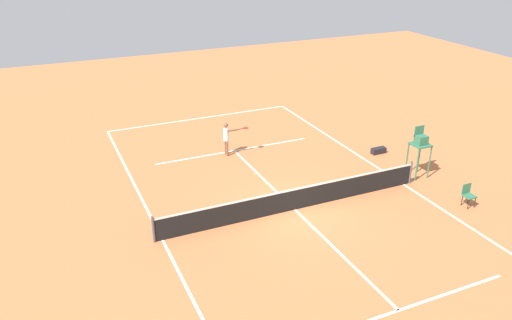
{
  "coord_description": "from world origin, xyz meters",
  "views": [
    {
      "loc": [
        8.9,
        16.02,
        10.5
      ],
      "look_at": [
        0.17,
        -3.5,
        0.8
      ],
      "focal_mm": 36.12,
      "sensor_mm": 36.0,
      "label": 1
    }
  ],
  "objects_px": {
    "tennis_ball": "(255,174)",
    "equipment_bag": "(378,151)",
    "courtside_chair_near": "(468,194)",
    "umpire_chair": "(420,144)",
    "player_serving": "(227,136)"
  },
  "relations": [
    {
      "from": "tennis_ball",
      "to": "umpire_chair",
      "type": "bearing_deg",
      "value": 155.15
    },
    {
      "from": "player_serving",
      "to": "tennis_ball",
      "type": "xyz_separation_m",
      "value": [
        -0.33,
        2.65,
        -1.0
      ]
    },
    {
      "from": "player_serving",
      "to": "umpire_chair",
      "type": "bearing_deg",
      "value": 49.24
    },
    {
      "from": "player_serving",
      "to": "equipment_bag",
      "type": "xyz_separation_m",
      "value": [
        -7.08,
        2.92,
        -0.88
      ]
    },
    {
      "from": "tennis_ball",
      "to": "equipment_bag",
      "type": "relative_size",
      "value": 0.09
    },
    {
      "from": "tennis_ball",
      "to": "equipment_bag",
      "type": "distance_m",
      "value": 6.76
    },
    {
      "from": "player_serving",
      "to": "tennis_ball",
      "type": "distance_m",
      "value": 2.85
    },
    {
      "from": "tennis_ball",
      "to": "courtside_chair_near",
      "type": "bearing_deg",
      "value": 137.67
    },
    {
      "from": "umpire_chair",
      "to": "equipment_bag",
      "type": "height_order",
      "value": "umpire_chair"
    },
    {
      "from": "tennis_ball",
      "to": "equipment_bag",
      "type": "xyz_separation_m",
      "value": [
        -6.75,
        0.27,
        0.12
      ]
    },
    {
      "from": "tennis_ball",
      "to": "courtside_chair_near",
      "type": "distance_m",
      "value": 9.22
    },
    {
      "from": "courtside_chair_near",
      "to": "equipment_bag",
      "type": "relative_size",
      "value": 1.25
    },
    {
      "from": "equipment_bag",
      "to": "player_serving",
      "type": "bearing_deg",
      "value": -22.43
    },
    {
      "from": "umpire_chair",
      "to": "equipment_bag",
      "type": "distance_m",
      "value": 3.21
    },
    {
      "from": "courtside_chair_near",
      "to": "equipment_bag",
      "type": "bearing_deg",
      "value": -89.47
    }
  ]
}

